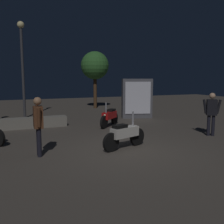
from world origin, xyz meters
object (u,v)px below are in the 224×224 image
(motorcycle_white_foreground, at_px, (125,134))
(person_rider_beside, at_px, (212,111))
(motorcycle_red_parked_left, at_px, (110,117))
(kiosk_billboard, at_px, (137,98))
(streetlamp_near, at_px, (22,58))
(person_bystander_far, at_px, (38,121))

(motorcycle_white_foreground, xyz_separation_m, person_rider_beside, (3.70, 0.30, 0.51))
(motorcycle_red_parked_left, relative_size, person_rider_beside, 0.80)
(motorcycle_white_foreground, relative_size, person_rider_beside, 1.00)
(motorcycle_white_foreground, height_order, person_rider_beside, person_rider_beside)
(motorcycle_white_foreground, bearing_deg, person_rider_beside, -13.63)
(motorcycle_white_foreground, distance_m, motorcycle_red_parked_left, 3.56)
(motorcycle_red_parked_left, height_order, kiosk_billboard, kiosk_billboard)
(streetlamp_near, bearing_deg, motorcycle_white_foreground, -72.28)
(streetlamp_near, bearing_deg, person_bystander_far, -90.88)
(person_bystander_far, height_order, kiosk_billboard, kiosk_billboard)
(motorcycle_white_foreground, height_order, streetlamp_near, streetlamp_near)
(motorcycle_red_parked_left, bearing_deg, motorcycle_white_foreground, 32.49)
(motorcycle_red_parked_left, distance_m, person_bystander_far, 4.73)
(motorcycle_white_foreground, xyz_separation_m, kiosk_billboard, (3.19, 5.15, 0.61))
(motorcycle_white_foreground, height_order, motorcycle_red_parked_left, same)
(motorcycle_white_foreground, bearing_deg, streetlamp_near, 89.46)
(motorcycle_red_parked_left, distance_m, streetlamp_near, 5.90)
(person_rider_beside, xyz_separation_m, kiosk_billboard, (-0.50, 4.85, 0.10))
(motorcycle_red_parked_left, distance_m, person_rider_beside, 4.23)
(motorcycle_red_parked_left, relative_size, kiosk_billboard, 0.61)
(streetlamp_near, bearing_deg, motorcycle_red_parked_left, -50.70)
(person_rider_beside, bearing_deg, kiosk_billboard, -140.43)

